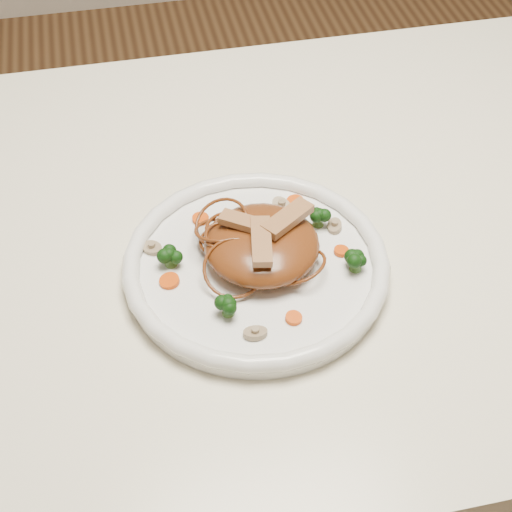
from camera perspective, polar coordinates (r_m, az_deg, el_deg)
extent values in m
plane|color=#4E2F1A|center=(1.57, 3.03, -17.35)|extent=(4.00, 4.00, 0.00)
cube|color=silver|center=(0.97, 4.68, 2.30)|extent=(1.20, 0.80, 0.04)
cylinder|color=white|center=(0.87, 0.00, -1.00)|extent=(0.36, 0.36, 0.02)
ellipsoid|color=#622E12|center=(0.86, 0.43, 0.87)|extent=(0.14, 0.14, 0.04)
cube|color=tan|center=(0.85, 2.36, 2.82)|extent=(0.07, 0.06, 0.01)
cube|color=tan|center=(0.85, -0.77, 2.49)|extent=(0.06, 0.05, 0.01)
cube|color=tan|center=(0.83, 0.40, 1.10)|extent=(0.03, 0.07, 0.01)
cylinder|color=red|center=(0.94, 2.91, 4.02)|extent=(0.03, 0.03, 0.00)
cylinder|color=red|center=(0.85, -6.44, -1.85)|extent=(0.03, 0.03, 0.00)
cylinder|color=red|center=(0.89, 6.35, 0.37)|extent=(0.02, 0.02, 0.00)
cylinder|color=red|center=(0.92, -4.14, 2.77)|extent=(0.03, 0.03, 0.00)
cylinder|color=red|center=(0.82, 2.81, -4.62)|extent=(0.02, 0.02, 0.00)
cylinder|color=gray|center=(0.80, -0.06, -5.74)|extent=(0.03, 0.03, 0.01)
cylinder|color=gray|center=(0.91, 5.85, 2.22)|extent=(0.03, 0.03, 0.01)
cylinder|color=gray|center=(0.89, -7.72, 0.59)|extent=(0.04, 0.04, 0.01)
cylinder|color=gray|center=(0.94, 1.92, 3.74)|extent=(0.04, 0.04, 0.01)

